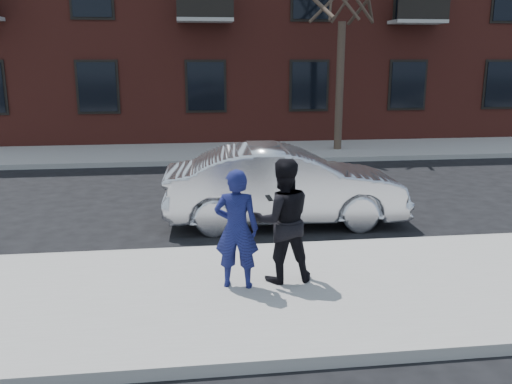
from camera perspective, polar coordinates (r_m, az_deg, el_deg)
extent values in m
plane|color=black|center=(7.66, -1.94, -10.63)|extent=(100.00, 100.00, 0.00)
cube|color=gray|center=(7.40, -1.76, -10.90)|extent=(50.00, 3.50, 0.15)
cube|color=#999691|center=(9.06, -2.88, -6.15)|extent=(50.00, 0.10, 0.15)
cube|color=gray|center=(18.46, -5.26, 4.15)|extent=(50.00, 3.50, 0.15)
cube|color=#999691|center=(16.69, -5.02, 3.12)|extent=(50.00, 0.10, 0.15)
cube|color=black|center=(20.41, 5.63, 11.07)|extent=(1.30, 0.06, 1.70)
cube|color=black|center=(23.31, 24.47, 10.26)|extent=(1.30, 0.06, 1.70)
cylinder|color=#31241D|center=(18.68, 8.80, 10.88)|extent=(0.26, 0.26, 4.20)
imported|color=silver|center=(10.59, 3.02, 0.71)|extent=(4.71, 1.78, 1.53)
imported|color=navy|center=(7.24, -2.07, -3.90)|extent=(0.66, 0.51, 1.63)
cube|color=black|center=(7.34, -2.28, -0.19)|extent=(0.10, 0.14, 0.08)
imported|color=black|center=(7.44, 2.80, -3.01)|extent=(0.88, 0.71, 1.73)
cube|color=black|center=(7.50, 1.39, -0.63)|extent=(0.10, 0.15, 0.06)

